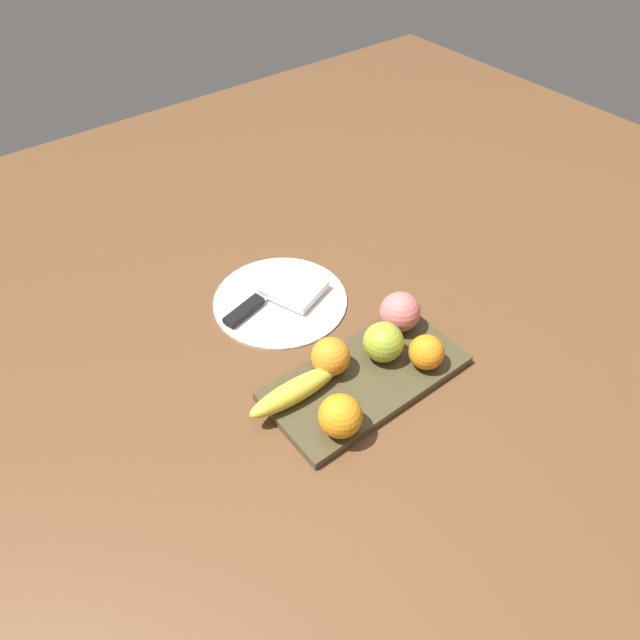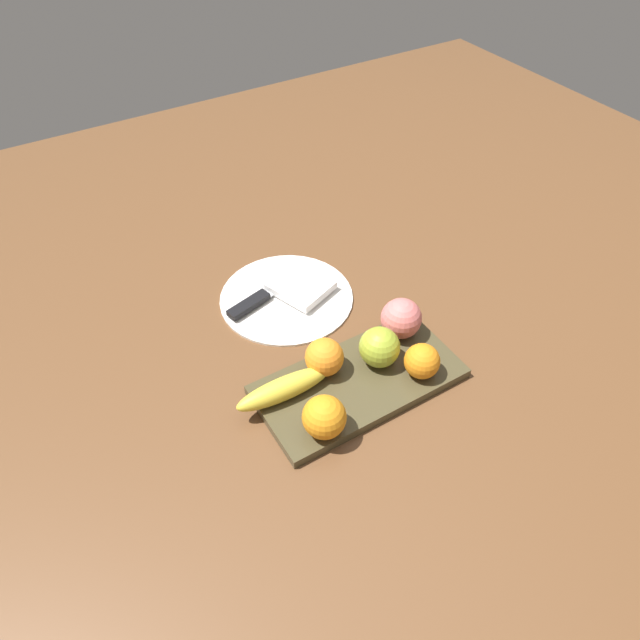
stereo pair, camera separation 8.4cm
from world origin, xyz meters
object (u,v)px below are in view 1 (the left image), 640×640
(banana, at_px, (294,391))
(knife, at_px, (250,306))
(apple, at_px, (383,342))
(dinner_plate, at_px, (280,300))
(folded_napkin, at_px, (293,288))
(peach, at_px, (400,312))
(orange_near_banana, at_px, (426,352))
(orange_center, at_px, (340,416))
(orange_near_apple, at_px, (331,357))
(fruit_tray, at_px, (366,378))

(banana, relative_size, knife, 0.92)
(apple, relative_size, dinner_plate, 0.27)
(apple, distance_m, folded_napkin, 0.24)
(banana, bearing_deg, peach, -173.71)
(peach, distance_m, dinner_plate, 0.24)
(knife, bearing_deg, orange_near_banana, -77.14)
(orange_near_banana, distance_m, orange_center, 0.20)
(apple, relative_size, banana, 0.42)
(orange_near_apple, height_order, folded_napkin, orange_near_apple)
(apple, distance_m, peach, 0.08)
(orange_near_apple, bearing_deg, fruit_tray, -48.31)
(dinner_plate, bearing_deg, orange_near_banana, -72.41)
(banana, distance_m, folded_napkin, 0.27)
(fruit_tray, distance_m, knife, 0.27)
(dinner_plate, bearing_deg, fruit_tray, -90.00)
(dinner_plate, bearing_deg, orange_near_apple, -101.09)
(peach, bearing_deg, orange_near_apple, -178.34)
(banana, xyz_separation_m, orange_near_banana, (0.22, -0.08, 0.01))
(fruit_tray, xyz_separation_m, folded_napkin, (0.03, 0.25, 0.01))
(orange_near_apple, relative_size, peach, 0.90)
(orange_near_apple, height_order, knife, orange_near_apple)
(fruit_tray, xyz_separation_m, dinner_plate, (0.00, 0.25, -0.00))
(fruit_tray, bearing_deg, orange_near_banana, -24.88)
(banana, relative_size, dinner_plate, 0.64)
(orange_near_banana, xyz_separation_m, folded_napkin, (-0.06, 0.30, -0.03))
(fruit_tray, xyz_separation_m, banana, (-0.12, 0.03, 0.03))
(fruit_tray, distance_m, banana, 0.13)
(folded_napkin, distance_m, knife, 0.10)
(fruit_tray, height_order, banana, banana)
(fruit_tray, relative_size, orange_center, 5.05)
(fruit_tray, relative_size, peach, 4.74)
(orange_near_banana, xyz_separation_m, orange_center, (-0.20, -0.01, 0.00))
(orange_center, bearing_deg, orange_near_apple, 58.36)
(banana, bearing_deg, orange_near_banana, 163.00)
(orange_near_apple, relative_size, knife, 0.36)
(orange_near_apple, distance_m, folded_napkin, 0.22)
(fruit_tray, relative_size, banana, 2.09)
(peach, xyz_separation_m, dinner_plate, (-0.12, 0.20, -0.05))
(banana, bearing_deg, apple, 176.41)
(orange_near_apple, relative_size, folded_napkin, 0.61)
(orange_center, distance_m, folded_napkin, 0.34)
(fruit_tray, xyz_separation_m, orange_center, (-0.10, -0.06, 0.04))
(folded_napkin, bearing_deg, fruit_tray, -97.32)
(apple, height_order, orange_near_apple, apple)
(banana, relative_size, folded_napkin, 1.54)
(peach, bearing_deg, fruit_tray, -157.43)
(orange_center, distance_m, knife, 0.33)
(folded_napkin, bearing_deg, orange_near_apple, -109.42)
(apple, distance_m, orange_near_apple, 0.09)
(banana, distance_m, knife, 0.24)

